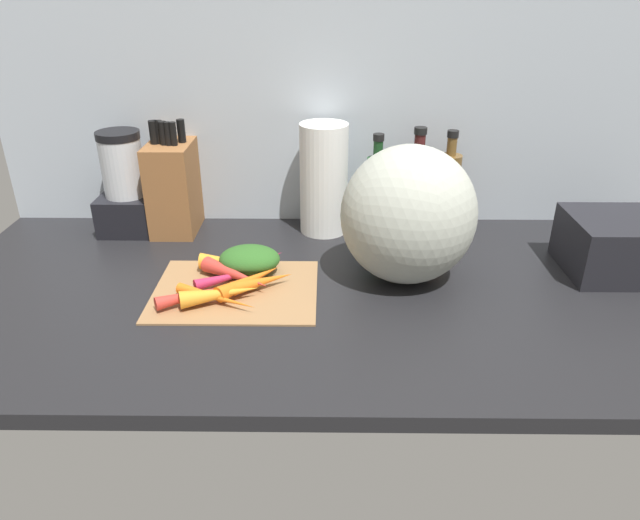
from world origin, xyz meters
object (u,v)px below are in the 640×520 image
at_px(carrot_7, 263,281).
at_px(bottle_1, 416,192).
at_px(knife_block, 174,186).
at_px(bottle_2, 447,191).
at_px(carrot_0, 220,294).
at_px(carrot_1, 229,277).
at_px(carrot_2, 216,298).
at_px(carrot_5, 236,275).
at_px(carrot_3, 259,262).
at_px(carrot_4, 250,280).
at_px(winter_squash, 408,215).
at_px(bottle_0, 376,193).
at_px(carrot_6, 226,262).
at_px(cutting_board, 236,289).
at_px(dish_rack, 630,245).
at_px(carrot_8, 194,295).
at_px(blender_appliance, 126,189).
at_px(paper_towel_roll, 324,179).

bearing_deg(carrot_7, bottle_1, 42.34).
height_order(knife_block, bottle_2, knife_block).
relative_size(carrot_0, bottle_1, 0.59).
relative_size(carrot_1, bottle_1, 0.56).
relative_size(carrot_2, carrot_5, 1.04).
xyz_separation_m(carrot_3, carrot_4, (-0.01, -0.09, 0.00)).
distance_m(winter_squash, bottle_0, 0.26).
bearing_deg(carrot_6, knife_block, 123.55).
distance_m(cutting_board, bottle_1, 0.53).
bearing_deg(knife_block, carrot_1, -59.76).
xyz_separation_m(carrot_6, bottle_1, (0.44, 0.24, 0.08)).
distance_m(carrot_1, carrot_6, 0.06).
height_order(carrot_4, bottle_2, bottle_2).
bearing_deg(winter_squash, bottle_2, 63.38).
xyz_separation_m(carrot_1, carrot_6, (-0.02, 0.06, 0.01)).
height_order(carrot_2, bottle_2, bottle_2).
distance_m(carrot_2, dish_rack, 0.89).
height_order(knife_block, bottle_0, knife_block).
relative_size(carrot_7, carrot_8, 0.88).
xyz_separation_m(carrot_0, blender_appliance, (-0.29, 0.37, 0.08)).
bearing_deg(carrot_8, knife_block, 107.43).
height_order(cutting_board, bottle_0, bottle_0).
distance_m(carrot_0, carrot_4, 0.08).
bearing_deg(carrot_4, carrot_7, -0.87).
height_order(bottle_1, dish_rack, bottle_1).
bearing_deg(blender_appliance, knife_block, 3.78).
bearing_deg(dish_rack, knife_block, 167.79).
xyz_separation_m(carrot_2, knife_block, (-0.16, 0.38, 0.10)).
height_order(carrot_5, winter_squash, winter_squash).
distance_m(carrot_6, bottle_0, 0.42).
bearing_deg(carrot_1, carrot_6, 104.80).
bearing_deg(carrot_7, carrot_2, -144.43).
distance_m(carrot_4, bottle_2, 0.57).
height_order(cutting_board, paper_towel_roll, paper_towel_roll).
height_order(carrot_1, bottle_1, bottle_1).
bearing_deg(bottle_1, cutting_board, -141.74).
distance_m(carrot_8, blender_appliance, 0.45).
relative_size(winter_squash, blender_appliance, 1.14).
bearing_deg(carrot_2, bottle_0, 47.76).
height_order(cutting_board, blender_appliance, blender_appliance).
xyz_separation_m(carrot_7, bottle_2, (0.43, 0.33, 0.08)).
height_order(winter_squash, bottle_2, winter_squash).
relative_size(winter_squash, paper_towel_roll, 1.07).
height_order(carrot_1, carrot_8, carrot_8).
height_order(carrot_8, paper_towel_roll, paper_towel_roll).
height_order(carrot_6, paper_towel_roll, paper_towel_roll).
distance_m(carrot_3, carrot_7, 0.09).
height_order(carrot_7, carrot_8, carrot_7).
relative_size(bottle_2, dish_rack, 0.95).
height_order(carrot_1, carrot_4, carrot_4).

